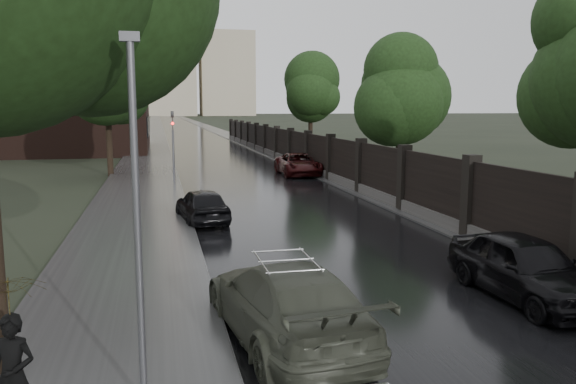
{
  "coord_description": "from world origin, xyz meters",
  "views": [
    {
      "loc": [
        -5.1,
        -5.96,
        4.17
      ],
      "look_at": [
        -1.09,
        11.36,
        1.5
      ],
      "focal_mm": 35.0,
      "sensor_mm": 36.0,
      "label": 1
    }
  ],
  "objects_px": {
    "tree_right_b": "(401,93)",
    "pedestrian_umbrella": "(8,310)",
    "tree_right_c": "(311,98)",
    "traffic_light": "(173,141)",
    "hatchback_left": "(202,205)",
    "lamp_post": "(137,224)",
    "volga_sedan": "(286,302)",
    "car_right_near": "(525,267)",
    "tree_left_far": "(107,90)",
    "car_right_far": "(298,164)"
  },
  "relations": [
    {
      "from": "tree_right_c",
      "to": "pedestrian_umbrella",
      "type": "relative_size",
      "value": 2.9
    },
    {
      "from": "tree_right_b",
      "to": "tree_left_far",
      "type": "bearing_deg",
      "value": 152.7
    },
    {
      "from": "pedestrian_umbrella",
      "to": "car_right_far",
      "type": "bearing_deg",
      "value": 88.29
    },
    {
      "from": "tree_right_c",
      "to": "traffic_light",
      "type": "distance_m",
      "value": 19.26
    },
    {
      "from": "lamp_post",
      "to": "car_right_far",
      "type": "xyz_separation_m",
      "value": [
        8.8,
        26.35,
        -1.99
      ]
    },
    {
      "from": "hatchback_left",
      "to": "pedestrian_umbrella",
      "type": "relative_size",
      "value": 1.55
    },
    {
      "from": "volga_sedan",
      "to": "traffic_light",
      "type": "bearing_deg",
      "value": -93.4
    },
    {
      "from": "car_right_far",
      "to": "tree_right_b",
      "type": "bearing_deg",
      "value": -54.16
    },
    {
      "from": "tree_right_b",
      "to": "tree_right_c",
      "type": "xyz_separation_m",
      "value": [
        0.0,
        18.0,
        0.0
      ]
    },
    {
      "from": "volga_sedan",
      "to": "hatchback_left",
      "type": "relative_size",
      "value": 1.32
    },
    {
      "from": "tree_right_b",
      "to": "volga_sedan",
      "type": "xyz_separation_m",
      "value": [
        -10.45,
        -18.53,
        -4.23
      ]
    },
    {
      "from": "tree_right_c",
      "to": "hatchback_left",
      "type": "distance_m",
      "value": 28.16
    },
    {
      "from": "volga_sedan",
      "to": "car_right_far",
      "type": "relative_size",
      "value": 1.01
    },
    {
      "from": "volga_sedan",
      "to": "car_right_far",
      "type": "xyz_separation_m",
      "value": [
        6.35,
        24.37,
        -0.03
      ]
    },
    {
      "from": "car_right_near",
      "to": "car_right_far",
      "type": "height_order",
      "value": "car_right_near"
    },
    {
      "from": "tree_right_b",
      "to": "pedestrian_umbrella",
      "type": "bearing_deg",
      "value": -124.57
    },
    {
      "from": "tree_right_b",
      "to": "volga_sedan",
      "type": "relative_size",
      "value": 1.41
    },
    {
      "from": "lamp_post",
      "to": "hatchback_left",
      "type": "distance_m",
      "value": 13.27
    },
    {
      "from": "lamp_post",
      "to": "hatchback_left",
      "type": "relative_size",
      "value": 1.36
    },
    {
      "from": "tree_left_far",
      "to": "traffic_light",
      "type": "distance_m",
      "value": 6.84
    },
    {
      "from": "lamp_post",
      "to": "traffic_light",
      "type": "relative_size",
      "value": 1.28
    },
    {
      "from": "tree_left_far",
      "to": "car_right_far",
      "type": "relative_size",
      "value": 1.5
    },
    {
      "from": "hatchback_left",
      "to": "pedestrian_umbrella",
      "type": "height_order",
      "value": "pedestrian_umbrella"
    },
    {
      "from": "car_right_near",
      "to": "car_right_far",
      "type": "relative_size",
      "value": 0.85
    },
    {
      "from": "traffic_light",
      "to": "car_right_near",
      "type": "xyz_separation_m",
      "value": [
        6.95,
        -20.54,
        -1.68
      ]
    },
    {
      "from": "tree_right_b",
      "to": "pedestrian_umbrella",
      "type": "xyz_separation_m",
      "value": [
        -14.42,
        -20.92,
        -3.18
      ]
    },
    {
      "from": "tree_right_b",
      "to": "volga_sedan",
      "type": "bearing_deg",
      "value": -119.43
    },
    {
      "from": "tree_right_c",
      "to": "traffic_light",
      "type": "bearing_deg",
      "value": -128.18
    },
    {
      "from": "tree_right_b",
      "to": "pedestrian_umbrella",
      "type": "height_order",
      "value": "tree_right_b"
    },
    {
      "from": "tree_left_far",
      "to": "hatchback_left",
      "type": "height_order",
      "value": "tree_left_far"
    },
    {
      "from": "tree_right_b",
      "to": "tree_right_c",
      "type": "relative_size",
      "value": 1.0
    },
    {
      "from": "pedestrian_umbrella",
      "to": "traffic_light",
      "type": "bearing_deg",
      "value": 103.12
    },
    {
      "from": "volga_sedan",
      "to": "hatchback_left",
      "type": "bearing_deg",
      "value": -93.62
    },
    {
      "from": "car_right_near",
      "to": "pedestrian_umbrella",
      "type": "xyz_separation_m",
      "value": [
        -9.57,
        -3.37,
        1.05
      ]
    },
    {
      "from": "volga_sedan",
      "to": "pedestrian_umbrella",
      "type": "bearing_deg",
      "value": 24.13
    },
    {
      "from": "lamp_post",
      "to": "car_right_near",
      "type": "xyz_separation_m",
      "value": [
        8.05,
        2.95,
        -1.95
      ]
    },
    {
      "from": "hatchback_left",
      "to": "car_right_far",
      "type": "height_order",
      "value": "car_right_far"
    },
    {
      "from": "lamp_post",
      "to": "volga_sedan",
      "type": "distance_m",
      "value": 3.7
    },
    {
      "from": "lamp_post",
      "to": "hatchback_left",
      "type": "height_order",
      "value": "lamp_post"
    },
    {
      "from": "tree_right_b",
      "to": "car_right_far",
      "type": "height_order",
      "value": "tree_right_b"
    },
    {
      "from": "lamp_post",
      "to": "volga_sedan",
      "type": "relative_size",
      "value": 1.03
    },
    {
      "from": "car_right_far",
      "to": "tree_right_c",
      "type": "bearing_deg",
      "value": 72.17
    },
    {
      "from": "car_right_near",
      "to": "pedestrian_umbrella",
      "type": "bearing_deg",
      "value": -162.09
    },
    {
      "from": "lamp_post",
      "to": "volga_sedan",
      "type": "xyz_separation_m",
      "value": [
        2.45,
        1.97,
        -1.95
      ]
    },
    {
      "from": "volga_sedan",
      "to": "tree_left_far",
      "type": "bearing_deg",
      "value": -86.21
    },
    {
      "from": "tree_left_far",
      "to": "car_right_far",
      "type": "distance_m",
      "value": 12.46
    },
    {
      "from": "traffic_light",
      "to": "car_right_far",
      "type": "relative_size",
      "value": 0.81
    },
    {
      "from": "traffic_light",
      "to": "volga_sedan",
      "type": "bearing_deg",
      "value": -86.42
    },
    {
      "from": "tree_left_far",
      "to": "car_right_near",
      "type": "relative_size",
      "value": 1.75
    },
    {
      "from": "tree_right_c",
      "to": "car_right_near",
      "type": "height_order",
      "value": "tree_right_c"
    }
  ]
}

